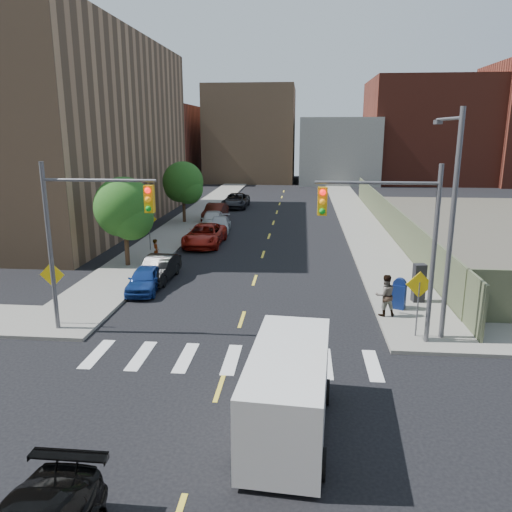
% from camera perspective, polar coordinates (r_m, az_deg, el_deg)
% --- Properties ---
extents(ground, '(160.00, 160.00, 0.00)m').
position_cam_1_polar(ground, '(15.26, -5.42, -18.25)').
color(ground, black).
rests_on(ground, ground).
extents(sidewalk_nw, '(3.50, 73.00, 0.15)m').
position_cam_1_polar(sidewalk_nw, '(55.69, -5.44, 5.77)').
color(sidewalk_nw, gray).
rests_on(sidewalk_nw, ground).
extents(sidewalk_ne, '(3.50, 73.00, 0.15)m').
position_cam_1_polar(sidewalk_ne, '(54.98, 10.72, 5.48)').
color(sidewalk_ne, gray).
rests_on(sidewalk_ne, ground).
extents(fence_north, '(0.12, 44.00, 2.50)m').
position_cam_1_polar(fence_north, '(41.82, 14.98, 4.18)').
color(fence_north, '#565B3F').
rests_on(fence_north, ground).
extents(building_nw, '(22.00, 30.00, 16.00)m').
position_cam_1_polar(building_nw, '(49.19, -25.29, 12.68)').
color(building_nw, '#8C6B4C').
rests_on(building_nw, ground).
extents(bg_bldg_west, '(14.00, 18.00, 12.00)m').
position_cam_1_polar(bg_bldg_west, '(86.23, -11.52, 12.47)').
color(bg_bldg_west, '#592319').
rests_on(bg_bldg_west, ground).
extents(bg_bldg_midwest, '(14.00, 16.00, 15.00)m').
position_cam_1_polar(bg_bldg_midwest, '(85.07, -0.48, 13.74)').
color(bg_bldg_midwest, '#8C6B4C').
rests_on(bg_bldg_midwest, ground).
extents(bg_bldg_center, '(12.00, 16.00, 10.00)m').
position_cam_1_polar(bg_bldg_center, '(82.87, 9.27, 11.82)').
color(bg_bldg_center, gray).
rests_on(bg_bldg_center, ground).
extents(bg_bldg_east, '(18.00, 18.00, 16.00)m').
position_cam_1_polar(bg_bldg_east, '(86.84, 18.77, 13.35)').
color(bg_bldg_east, '#592319').
rests_on(bg_bldg_east, ground).
extents(signal_nw, '(4.59, 0.30, 7.00)m').
position_cam_1_polar(signal_nw, '(20.81, -19.02, 3.34)').
color(signal_nw, '#59595E').
rests_on(signal_nw, ground).
extents(signal_ne, '(4.59, 0.30, 7.00)m').
position_cam_1_polar(signal_ne, '(19.29, 15.49, 2.80)').
color(signal_ne, '#59595E').
rests_on(signal_ne, ground).
extents(streetlight_ne, '(0.25, 3.70, 9.00)m').
position_cam_1_polar(streetlight_ne, '(20.55, 21.30, 4.97)').
color(streetlight_ne, '#59595E').
rests_on(streetlight_ne, ground).
extents(warn_sign_nw, '(1.06, 0.06, 2.83)m').
position_cam_1_polar(warn_sign_nw, '(22.61, -22.20, -2.74)').
color(warn_sign_nw, '#59595E').
rests_on(warn_sign_nw, ground).
extents(warn_sign_ne, '(1.06, 0.06, 2.83)m').
position_cam_1_polar(warn_sign_ne, '(20.64, 18.12, -3.94)').
color(warn_sign_ne, '#59595E').
rests_on(warn_sign_ne, ground).
extents(warn_sign_midwest, '(1.06, 0.06, 2.83)m').
position_cam_1_polar(warn_sign_midwest, '(34.78, -12.12, 3.65)').
color(warn_sign_midwest, '#59595E').
rests_on(warn_sign_midwest, ground).
extents(tree_west_near, '(3.66, 3.64, 5.52)m').
position_cam_1_polar(tree_west_near, '(30.91, -14.78, 5.00)').
color(tree_west_near, '#332114').
rests_on(tree_west_near, ground).
extents(tree_west_far, '(3.66, 3.64, 5.52)m').
position_cam_1_polar(tree_west_far, '(45.18, -8.32, 8.08)').
color(tree_west_far, '#332114').
rests_on(tree_west_far, ground).
extents(parked_car_blue, '(1.80, 3.86, 1.28)m').
position_cam_1_polar(parked_car_blue, '(26.58, -12.57, -2.62)').
color(parked_car_blue, navy).
rests_on(parked_car_blue, ground).
extents(parked_car_black, '(1.61, 4.21, 1.37)m').
position_cam_1_polar(parked_car_black, '(28.31, -11.04, -1.41)').
color(parked_car_black, black).
rests_on(parked_car_black, ground).
extents(parked_car_red, '(2.64, 5.54, 1.52)m').
position_cam_1_polar(parked_car_red, '(36.46, -5.87, 2.39)').
color(parked_car_red, '#9D1A0F').
rests_on(parked_car_red, ground).
extents(parked_car_silver, '(2.04, 4.34, 1.23)m').
position_cam_1_polar(parked_car_silver, '(41.39, -4.18, 3.63)').
color(parked_car_silver, '#AFB3B7').
rests_on(parked_car_silver, ground).
extents(parked_car_white, '(2.25, 4.75, 1.57)m').
position_cam_1_polar(parked_car_white, '(42.45, -5.00, 4.12)').
color(parked_car_white, '#B7B7B7').
rests_on(parked_car_white, ground).
extents(parked_car_maroon, '(1.90, 4.73, 1.53)m').
position_cam_1_polar(parked_car_maroon, '(46.83, -4.68, 5.04)').
color(parked_car_maroon, '#3C120C').
rests_on(parked_car_maroon, ground).
extents(parked_car_grey, '(2.64, 5.56, 1.53)m').
position_cam_1_polar(parked_car_grey, '(54.33, -2.32, 6.35)').
color(parked_car_grey, black).
rests_on(parked_car_grey, ground).
extents(cargo_van, '(2.52, 5.43, 2.43)m').
position_cam_1_polar(cargo_van, '(14.26, 3.75, -14.74)').
color(cargo_van, silver).
rests_on(cargo_van, ground).
extents(mailbox, '(0.73, 0.65, 1.45)m').
position_cam_1_polar(mailbox, '(23.95, 16.03, -4.16)').
color(mailbox, navy).
rests_on(mailbox, sidewalk_ne).
extents(payphone, '(0.61, 0.52, 1.85)m').
position_cam_1_polar(payphone, '(25.12, 18.11, -2.93)').
color(payphone, black).
rests_on(payphone, sidewalk_ne).
extents(pedestrian_west, '(0.58, 0.67, 1.55)m').
position_cam_1_polar(pedestrian_west, '(31.26, -11.35, 0.51)').
color(pedestrian_west, gray).
rests_on(pedestrian_west, sidewalk_nw).
extents(pedestrian_east, '(1.05, 0.90, 1.88)m').
position_cam_1_polar(pedestrian_east, '(22.82, 14.54, -4.35)').
color(pedestrian_east, gray).
rests_on(pedestrian_east, sidewalk_ne).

